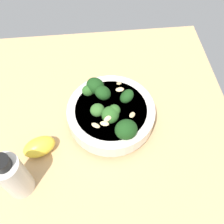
{
  "coord_description": "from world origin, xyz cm",
  "views": [
    {
      "loc": [
        -31.26,
        0.21,
        51.13
      ],
      "look_at": [
        -0.15,
        -2.97,
        4.0
      ],
      "focal_mm": 41.08,
      "sensor_mm": 36.0,
      "label": 1
    }
  ],
  "objects": [
    {
      "name": "ground_plane",
      "position": [
        0.0,
        0.0,
        -2.24
      ],
      "size": [
        63.54,
        63.54,
        4.48
      ],
      "primitive_type": "cube",
      "color": "tan"
    },
    {
      "name": "lemon_wedge",
      "position": [
        -6.05,
        12.87,
        2.02
      ],
      "size": [
        6.33,
        7.9,
        4.03
      ],
      "primitive_type": "ellipsoid",
      "rotation": [
        0.0,
        0.0,
        1.94
      ],
      "color": "yellow",
      "rests_on": "ground_plane"
    },
    {
      "name": "bowl_of_broccoli",
      "position": [
        -0.14,
        -2.91,
        3.6
      ],
      "size": [
        19.4,
        19.4,
        9.28
      ],
      "color": "silver",
      "rests_on": "ground_plane"
    },
    {
      "name": "bottle_tall",
      "position": [
        -13.47,
        16.3,
        5.86
      ],
      "size": [
        5.17,
        5.17,
        12.87
      ],
      "color": "beige",
      "rests_on": "ground_plane"
    }
  ]
}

